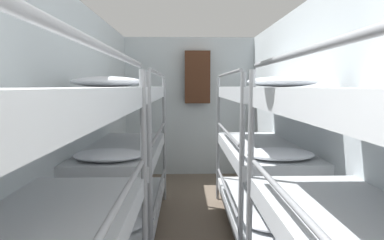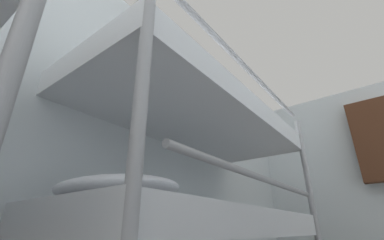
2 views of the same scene
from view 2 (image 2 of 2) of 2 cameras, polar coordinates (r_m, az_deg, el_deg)
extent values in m
cube|color=silver|center=(1.49, -26.88, -6.24)|extent=(0.06, 5.72, 2.46)
cube|color=silver|center=(3.46, 35.94, -12.87)|extent=(2.40, 0.06, 2.46)
cylinder|color=gray|center=(0.67, -13.78, -22.27)|extent=(0.04, 0.04, 1.72)
cylinder|color=gray|center=(2.23, 25.90, -21.09)|extent=(0.04, 0.04, 1.72)
cube|color=silver|center=(1.58, 3.03, -21.98)|extent=(0.76, 1.78, 0.14)
ellipsoid|color=white|center=(1.12, -17.08, -14.68)|extent=(0.61, 0.40, 0.09)
cylinder|color=gray|center=(1.42, 15.89, -12.56)|extent=(0.03, 1.51, 0.03)
cube|color=silver|center=(1.72, 2.58, -0.15)|extent=(0.76, 1.78, 0.14)
ellipsoid|color=white|center=(1.36, -13.87, 12.87)|extent=(0.61, 0.40, 0.09)
cylinder|color=gray|center=(1.66, 13.45, 9.67)|extent=(0.03, 1.51, 0.03)
cube|color=#472819|center=(3.41, 35.86, -3.45)|extent=(0.44, 0.12, 0.90)
camera|label=1|loc=(2.10, -125.91, 36.40)|focal=28.00mm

